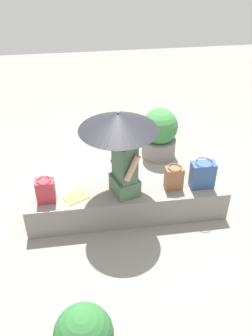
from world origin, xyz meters
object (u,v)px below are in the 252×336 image
at_px(tote_bag_canvas, 174,178).
at_px(magazine, 76,197).
at_px(planter_far, 159,133).
at_px(handbag_black, 46,191).
at_px(shoulder_bag_spare, 203,175).
at_px(parasol, 118,121).
at_px(person_seated, 125,166).

bearing_deg(tote_bag_canvas, magazine, -179.20).
bearing_deg(magazine, planter_far, 19.18).
relative_size(magazine, planter_far, 0.34).
distance_m(handbag_black, shoulder_bag_spare, 1.92).
bearing_deg(planter_far, tote_bag_canvas, -95.45).
relative_size(shoulder_bag_spare, planter_far, 0.45).
relative_size(parasol, shoulder_bag_spare, 3.03).
height_order(person_seated, tote_bag_canvas, person_seated).
relative_size(tote_bag_canvas, planter_far, 0.39).
bearing_deg(tote_bag_canvas, handbag_black, -178.98).
bearing_deg(handbag_black, magazine, 1.80).
distance_m(handbag_black, tote_bag_canvas, 1.56).
xyz_separation_m(person_seated, planter_far, (0.74, 1.36, -0.38)).
distance_m(tote_bag_canvas, shoulder_bag_spare, 0.36).
bearing_deg(handbag_black, shoulder_bag_spare, 0.34).
height_order(person_seated, shoulder_bag_spare, person_seated).
xyz_separation_m(parasol, handbag_black, (-0.88, -0.03, -0.83)).
relative_size(parasol, tote_bag_canvas, 3.48).
bearing_deg(person_seated, planter_far, 61.36).
height_order(person_seated, parasol, parasol).
distance_m(person_seated, magazine, 0.71).
bearing_deg(tote_bag_canvas, shoulder_bag_spare, -2.60).
height_order(handbag_black, magazine, handbag_black).
height_order(magazine, planter_far, planter_far).
xyz_separation_m(person_seated, tote_bag_canvas, (0.61, -0.01, -0.23)).
xyz_separation_m(handbag_black, shoulder_bag_spare, (1.92, 0.01, 0.03)).
xyz_separation_m(person_seated, handbag_black, (-0.95, -0.03, -0.23)).
relative_size(person_seated, magazine, 3.21).
distance_m(person_seated, tote_bag_canvas, 0.65).
distance_m(handbag_black, magazine, 0.37).
relative_size(person_seated, tote_bag_canvas, 2.81).
height_order(parasol, shoulder_bag_spare, parasol).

